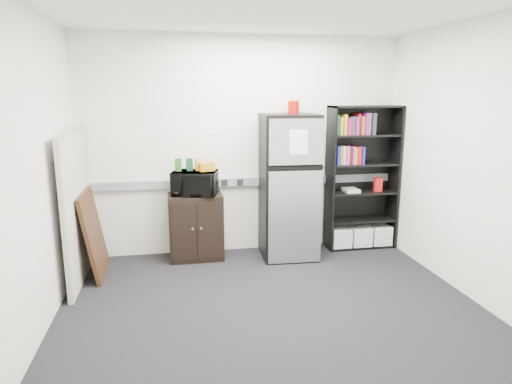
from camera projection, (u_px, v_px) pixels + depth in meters
floor at (272, 309)px, 4.33m from camera, size 4.00×4.00×0.00m
wall_back at (243, 146)px, 5.72m from camera, size 4.00×0.02×2.70m
wall_right at (476, 163)px, 4.39m from camera, size 0.02×3.50×2.70m
wall_left at (32, 176)px, 3.69m from camera, size 0.02×3.50×2.70m
ceiling at (275, 7)px, 3.75m from camera, size 4.00×3.50×0.02m
electrical_raceway at (244, 182)px, 5.79m from camera, size 3.92×0.05×0.10m
wall_note at (215, 131)px, 5.61m from camera, size 0.14×0.00×0.10m
bookshelf at (362, 179)px, 5.91m from camera, size 0.90×0.34×1.85m
cubicle_partition at (77, 207)px, 4.86m from camera, size 0.06×1.30×1.62m
cabinet at (196, 227)px, 5.57m from camera, size 0.65×0.44×0.81m
microwave at (195, 183)px, 5.44m from camera, size 0.59×0.47×0.29m
snack_box_a at (178, 165)px, 5.39m from camera, size 0.08×0.06×0.15m
snack_box_b at (189, 165)px, 5.42m from camera, size 0.08×0.06×0.15m
snack_box_c at (198, 165)px, 5.44m from camera, size 0.08×0.06×0.14m
snack_bag at (207, 167)px, 5.41m from camera, size 0.20×0.15×0.10m
refrigerator at (288, 187)px, 5.60m from camera, size 0.69×0.72×1.76m
coffee_can at (294, 106)px, 5.53m from camera, size 0.14×0.14×0.19m
framed_poster at (94, 234)px, 5.06m from camera, size 0.20×0.74×0.95m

